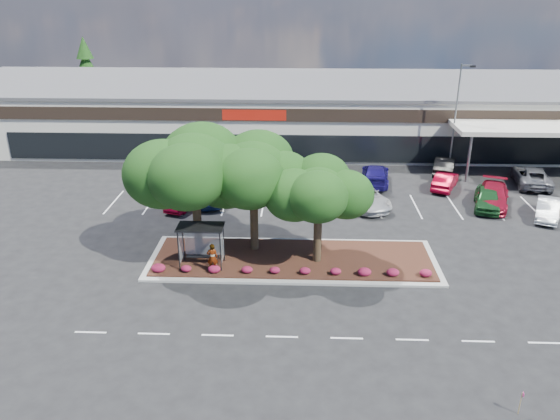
{
  "coord_description": "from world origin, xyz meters",
  "views": [
    {
      "loc": [
        -1.62,
        -26.47,
        16.14
      ],
      "look_at": [
        -2.89,
        6.09,
        2.6
      ],
      "focal_mm": 35.0,
      "sensor_mm": 36.0,
      "label": 1
    }
  ],
  "objects_px": {
    "survey_stake": "(521,400)",
    "car_0": "(184,200)",
    "light_pole": "(455,126)",
    "car_1": "(180,183)"
  },
  "relations": [
    {
      "from": "survey_stake",
      "to": "car_0",
      "type": "bearing_deg",
      "value": 130.03
    },
    {
      "from": "car_0",
      "to": "survey_stake",
      "type": "bearing_deg",
      "value": -32.09
    },
    {
      "from": "light_pole",
      "to": "survey_stake",
      "type": "relative_size",
      "value": 9.08
    },
    {
      "from": "survey_stake",
      "to": "car_0",
      "type": "xyz_separation_m",
      "value": [
        -17.97,
        21.39,
        -0.03
      ]
    },
    {
      "from": "survey_stake",
      "to": "car_0",
      "type": "relative_size",
      "value": 0.27
    },
    {
      "from": "survey_stake",
      "to": "car_1",
      "type": "bearing_deg",
      "value": 127.58
    },
    {
      "from": "car_0",
      "to": "car_1",
      "type": "bearing_deg",
      "value": 124.86
    },
    {
      "from": "car_0",
      "to": "car_1",
      "type": "distance_m",
      "value": 3.4
    },
    {
      "from": "light_pole",
      "to": "survey_stake",
      "type": "xyz_separation_m",
      "value": [
        -4.85,
        -31.07,
        -3.65
      ]
    },
    {
      "from": "survey_stake",
      "to": "car_0",
      "type": "distance_m",
      "value": 27.94
    }
  ]
}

